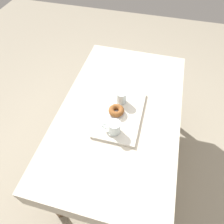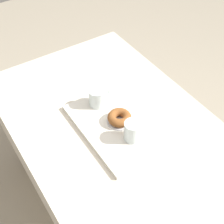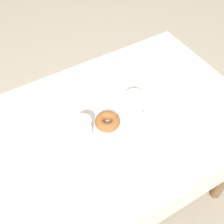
{
  "view_description": "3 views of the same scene",
  "coord_description": "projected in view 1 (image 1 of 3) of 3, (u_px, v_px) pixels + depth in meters",
  "views": [
    {
      "loc": [
        -0.92,
        -0.18,
        1.87
      ],
      "look_at": [
        -0.09,
        0.04,
        0.79
      ],
      "focal_mm": 32.68,
      "sensor_mm": 36.0,
      "label": 1
    },
    {
      "loc": [
        0.74,
        -0.54,
        1.82
      ],
      "look_at": [
        -0.1,
        0.01,
        0.77
      ],
      "focal_mm": 50.49,
      "sensor_mm": 36.0,
      "label": 2
    },
    {
      "loc": [
        0.34,
        0.71,
        1.77
      ],
      "look_at": [
        -0.1,
        -0.03,
        0.76
      ],
      "focal_mm": 47.66,
      "sensor_mm": 36.0,
      "label": 3
    }
  ],
  "objects": [
    {
      "name": "dining_table",
      "position": [
        120.0,
        117.0,
        1.55
      ],
      "size": [
        1.47,
        0.86,
        0.73
      ],
      "color": "beige",
      "rests_on": "ground"
    },
    {
      "name": "tea_mug_left",
      "position": [
        114.0,
        128.0,
        1.31
      ],
      "size": [
        0.08,
        0.12,
        0.09
      ],
      "color": "silver",
      "rests_on": "serving_tray"
    },
    {
      "name": "sugar_donut_left",
      "position": [
        116.0,
        110.0,
        1.42
      ],
      "size": [
        0.11,
        0.11,
        0.04
      ],
      "primitive_type": "torus",
      "color": "brown",
      "rests_on": "donut_plate_left"
    },
    {
      "name": "serving_tray",
      "position": [
        120.0,
        114.0,
        1.44
      ],
      "size": [
        0.48,
        0.3,
        0.02
      ],
      "primitive_type": "cube",
      "color": "silver",
      "rests_on": "dining_table"
    },
    {
      "name": "water_glass_near",
      "position": [
        121.0,
        98.0,
        1.47
      ],
      "size": [
        0.07,
        0.07,
        0.09
      ],
      "color": "silver",
      "rests_on": "serving_tray"
    },
    {
      "name": "donut_plate_left",
      "position": [
        116.0,
        113.0,
        1.43
      ],
      "size": [
        0.12,
        0.12,
        0.01
      ],
      "primitive_type": "cylinder",
      "color": "silver",
      "rests_on": "serving_tray"
    },
    {
      "name": "ground_plane",
      "position": [
        118.0,
        155.0,
        2.05
      ],
      "size": [
        6.0,
        6.0,
        0.0
      ],
      "primitive_type": "plane",
      "color": "gray"
    }
  ]
}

